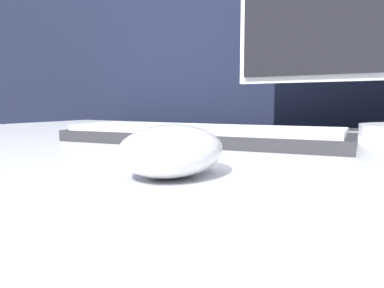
% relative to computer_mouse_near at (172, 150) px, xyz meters
% --- Properties ---
extents(partition_panel, '(5.00, 0.03, 1.38)m').
position_rel_computer_mouse_near_xyz_m(partition_panel, '(0.07, 0.81, -0.06)').
color(partition_panel, black).
rests_on(partition_panel, ground_plane).
extents(computer_mouse_near, '(0.09, 0.11, 0.04)m').
position_rel_computer_mouse_near_xyz_m(computer_mouse_near, '(0.00, 0.00, 0.00)').
color(computer_mouse_near, silver).
rests_on(computer_mouse_near, desk).
extents(keyboard, '(0.41, 0.16, 0.02)m').
position_rel_computer_mouse_near_xyz_m(keyboard, '(-0.09, 0.22, -0.01)').
color(keyboard, '#28282D').
rests_on(keyboard, desk).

